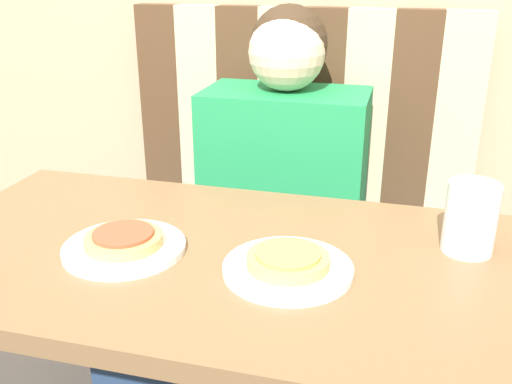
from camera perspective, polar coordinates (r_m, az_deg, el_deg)
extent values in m
cube|color=navy|center=(1.78, 2.59, -11.70)|extent=(1.03, 0.52, 0.47)
cube|color=#4C331E|center=(1.89, -9.24, 8.43)|extent=(0.13, 0.06, 0.63)
cube|color=tan|center=(1.84, -5.52, 8.26)|extent=(0.13, 0.06, 0.63)
cube|color=#4C331E|center=(1.80, -1.62, 8.05)|extent=(0.13, 0.06, 0.63)
cube|color=tan|center=(1.77, 2.44, 7.79)|extent=(0.13, 0.06, 0.63)
cube|color=#4C331E|center=(1.75, 6.61, 7.49)|extent=(0.13, 0.06, 0.63)
cube|color=tan|center=(1.74, 10.85, 7.13)|extent=(0.13, 0.06, 0.63)
cube|color=#4C331E|center=(1.73, 15.13, 6.74)|extent=(0.13, 0.06, 0.63)
cube|color=tan|center=(1.74, 19.39, 6.31)|extent=(0.13, 0.06, 0.63)
cube|color=brown|center=(1.01, -4.51, -6.74)|extent=(1.07, 0.59, 0.03)
cube|color=#1E8447|center=(1.57, 2.87, 2.23)|extent=(0.43, 0.25, 0.44)
sphere|color=beige|center=(1.49, 3.10, 13.77)|extent=(0.20, 0.20, 0.20)
sphere|color=#382819|center=(1.52, 3.31, 14.56)|extent=(0.20, 0.20, 0.20)
cylinder|color=white|center=(1.02, -13.02, -5.44)|extent=(0.21, 0.21, 0.01)
cylinder|color=white|center=(0.93, 3.20, -7.67)|extent=(0.21, 0.21, 0.01)
cylinder|color=tan|center=(1.01, -13.09, -4.68)|extent=(0.13, 0.13, 0.02)
cylinder|color=#AD472D|center=(1.01, -13.15, -4.06)|extent=(0.10, 0.10, 0.01)
cylinder|color=tan|center=(0.92, 3.22, -6.86)|extent=(0.13, 0.13, 0.02)
cylinder|color=gold|center=(0.92, 3.24, -6.19)|extent=(0.10, 0.10, 0.01)
cylinder|color=silver|center=(1.03, 20.67, -2.43)|extent=(0.09, 0.09, 0.12)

